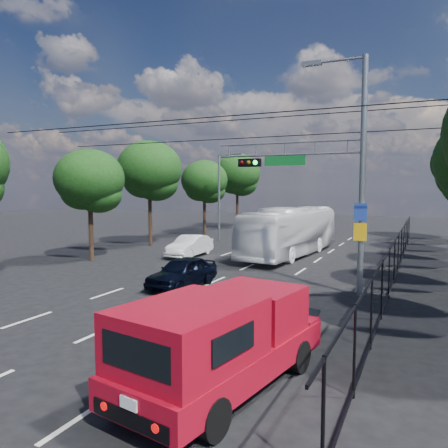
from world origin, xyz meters
The scene contains 14 objects.
ground centered at (0.00, 0.00, 0.00)m, with size 120.00×120.00×0.00m, color black.
lane_markings centered at (0.00, 14.00, 0.01)m, with size 6.12×38.00×0.01m.
signal_mast centered at (5.28, 7.99, 5.24)m, with size 6.43×0.39×9.50m.
streetlight_left centered at (-6.33, 22.00, 3.94)m, with size 2.09×0.22×7.08m.
utility_wires centered at (0.00, 8.83, 7.23)m, with size 22.00×5.04×0.74m.
fence_right centered at (7.60, 12.17, 1.03)m, with size 0.06×34.03×2.00m.
tree_left_b centered at (-9.18, 10.02, 4.58)m, with size 4.08×4.08×6.63m.
tree_left_c centered at (-9.78, 17.02, 5.40)m, with size 4.80×4.80×7.80m.
tree_left_d centered at (-9.38, 25.02, 4.72)m, with size 4.20×4.20×6.83m.
tree_left_e centered at (-9.58, 33.02, 5.53)m, with size 4.92×4.92×7.99m.
red_pickup centered at (4.98, -1.83, 1.14)m, with size 3.02×6.01×2.14m.
navy_hatchback centered at (-0.78, 6.32, 0.66)m, with size 1.57×3.90×1.33m, color black.
white_bus centered at (0.95, 17.10, 1.55)m, with size 2.61×11.14×3.10m, color white.
white_van centered at (-4.72, 13.98, 0.67)m, with size 1.41×4.04×1.33m, color white.
Camera 1 is at (8.84, -10.04, 4.36)m, focal length 35.00 mm.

